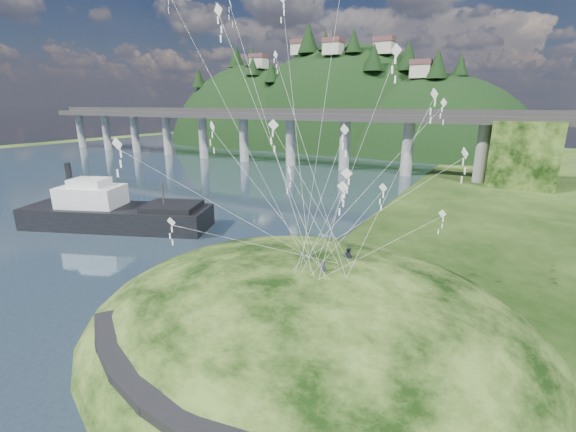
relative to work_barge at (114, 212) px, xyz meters
The scene contains 10 objects.
ground 27.66m from the work_barge, 21.90° to the right, with size 320.00×320.00×0.00m, color black.
water 50.48m from the work_barge, 156.99° to the left, with size 240.00×240.00×0.00m, color #2C4051.
grass_hill 34.79m from the work_barge, 13.86° to the right, with size 36.00×32.00×13.00m.
footpath 38.64m from the work_barge, 31.22° to the right, with size 22.29×5.84×0.83m.
bridge 60.26m from the work_barge, 90.84° to the left, with size 160.00×11.00×15.00m.
far_ridge 113.73m from the work_barge, 99.14° to the left, with size 153.00×70.00×94.50m.
work_barge is the anchor object (origin of this frame).
wooden_dock 24.27m from the work_barge, 13.49° to the right, with size 13.57×3.65×0.96m.
kite_flyers 36.18m from the work_barge, 10.23° to the right, with size 1.33×4.11×1.71m.
kite_swarm 35.57m from the work_barge, 10.55° to the right, with size 18.91×17.47×19.96m.
Camera 1 is at (19.69, -21.27, 16.18)m, focal length 24.00 mm.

